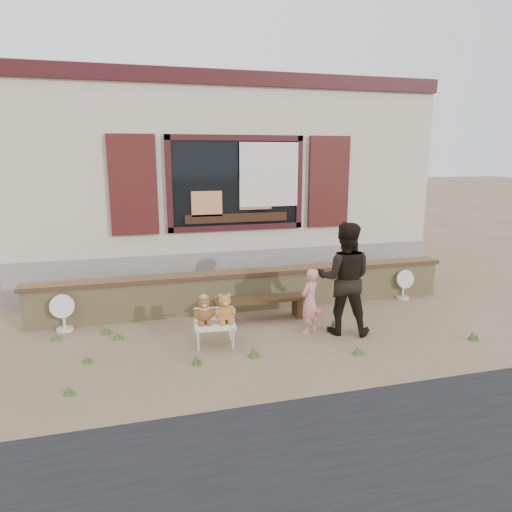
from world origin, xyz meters
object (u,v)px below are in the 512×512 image
object	(u,v)px
folding_chair	(215,324)
teddy_bear_left	(204,309)
bench	(260,304)
teddy_bear_right	(225,307)
child	(310,301)
adult	(344,278)

from	to	relation	value
folding_chair	teddy_bear_left	bearing A→B (deg)	180.00
bench	teddy_bear_right	size ratio (longest dim) A/B	3.53
teddy_bear_left	teddy_bear_right	world-z (taller)	teddy_bear_right
teddy_bear_left	folding_chair	bearing A→B (deg)	-0.00
bench	teddy_bear_left	bearing A→B (deg)	-142.78
teddy_bear_left	teddy_bear_right	bearing A→B (deg)	0.00
child	adult	size ratio (longest dim) A/B	0.59
folding_chair	child	distance (m)	1.43
child	teddy_bear_left	bearing A→B (deg)	-31.16
folding_chair	adult	distance (m)	1.97
folding_chair	teddy_bear_right	size ratio (longest dim) A/B	1.46
bench	folding_chair	world-z (taller)	bench
adult	folding_chair	bearing A→B (deg)	24.18
teddy_bear_right	child	world-z (taller)	child
folding_chair	adult	bearing A→B (deg)	5.85
folding_chair	child	bearing A→B (deg)	9.65
teddy_bear_left	child	distance (m)	1.56
folding_chair	teddy_bear_right	xyz separation A→B (m)	(0.14, -0.02, 0.24)
bench	teddy_bear_right	xyz separation A→B (m)	(-0.72, -0.79, 0.27)
folding_chair	bench	bearing A→B (deg)	48.57
teddy_bear_left	adult	xyz separation A→B (m)	(2.04, -0.03, 0.29)
bench	folding_chair	xyz separation A→B (m)	(-0.85, -0.78, 0.04)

